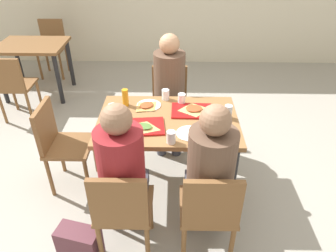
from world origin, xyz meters
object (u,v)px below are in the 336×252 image
Objects in this scene: pizza_slice_c at (146,106)px; pizza_slice_b at (194,109)px; person_far_side at (169,85)px; plastic_cup_c at (113,109)px; plastic_cup_b at (171,137)px; background_chair_near at (13,84)px; plastic_cup_a at (166,95)px; background_chair_far at (52,43)px; plastic_cup_d at (182,99)px; pizza_slice_a at (143,127)px; chair_near_right at (209,210)px; handbag at (80,243)px; paper_plate_center at (149,105)px; soda_can at (228,112)px; tray_red_far at (192,111)px; chair_near_left at (122,209)px; condiment_bottle at (125,98)px; chair_far_side at (169,100)px; paper_plate_near_edge at (190,133)px; background_table at (33,53)px; person_in_brown_jacket at (210,169)px; person_in_red at (123,168)px; foil_bundle at (108,114)px; chair_left_end at (59,140)px; main_table at (168,128)px; tray_red_near at (142,127)px.

pizza_slice_b is at bearing -8.83° from pizza_slice_c.
plastic_cup_c is (-0.48, -0.59, 0.05)m from person_far_side.
background_chair_near reaches higher than plastic_cup_b.
background_chair_far reaches higher than plastic_cup_a.
pizza_slice_a is at bearing -126.41° from plastic_cup_d.
chair_near_right reaches higher than handbag.
pizza_slice_c is 0.58m from plastic_cup_b.
paper_plate_center is 0.72m from soda_can.
tray_red_far is 0.17m from plastic_cup_d.
condiment_bottle reaches higher than chair_near_left.
soda_can is (0.99, -0.04, 0.01)m from plastic_cup_c.
paper_plate_center is 2.20× the size of plastic_cup_a.
paper_plate_near_edge is at bearing -79.92° from chair_far_side.
person_in_brown_jacket is at bearing -49.01° from background_table.
background_chair_near and background_chair_far have the same top height.
person_in_red is at bearing -103.01° from person_far_side.
plastic_cup_b is at bearing -31.00° from foil_bundle.
chair_near_right is at bearing -47.49° from plastic_cup_c.
plastic_cup_b and foil_bundle have the same top height.
person_in_brown_jacket reaches higher than chair_near_right.
chair_near_left is 1.00× the size of chair_near_right.
pizza_slice_b is 3.28m from background_chair_far.
soda_can reaches higher than plastic_cup_c.
person_far_side is (0.30, 1.44, 0.25)m from chair_near_left.
person_far_side reaches higher than condiment_bottle.
chair_left_end is 1.20m from person_far_side.
plastic_cup_c is at bearing 104.22° from person_in_red.
pizza_slice_a is at bearing -144.73° from tray_red_far.
plastic_cup_d reaches higher than tray_red_far.
chair_far_side is 0.53m from plastic_cup_a.
person_in_brown_jacket is 12.71× the size of foil_bundle.
paper_plate_near_edge is 2.20× the size of plastic_cup_d.
foil_bundle is at bearing -168.85° from tray_red_far.
person_in_brown_jacket is 1.00× the size of person_far_side.
handbag is 0.36× the size of background_table.
handbag is at bearing -155.87° from person_in_red.
main_table is 1.15m from handbag.
background_chair_far is at bearing 133.98° from person_far_side.
plastic_cup_d is at bearing 68.27° from chair_near_left.
person_in_red is 1.00m from plastic_cup_d.
person_far_side is at bearing 78.23° from chair_near_left.
person_far_side is 0.82m from tray_red_near.
handbag is at bearing -114.31° from pizza_slice_c.
condiment_bottle is at bearing 95.08° from chair_near_left.
plastic_cup_a is (0.15, 0.12, 0.05)m from paper_plate_center.
pizza_slice_c is at bearing -122.76° from paper_plate_center.
main_table is at bearing -54.02° from background_chair_far.
background_chair_near is (-1.60, 1.80, -0.25)m from person_in_red.
plastic_cup_b is at bearing -88.27° from person_far_side.
person_far_side is at bearing 76.43° from pizza_slice_a.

